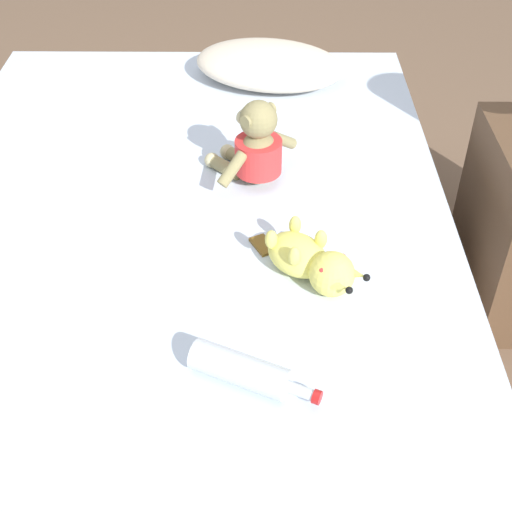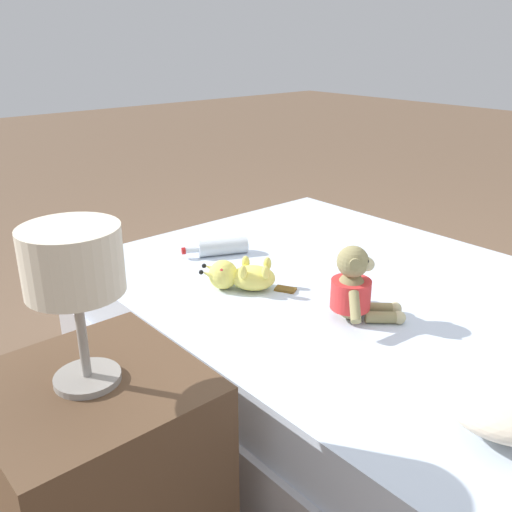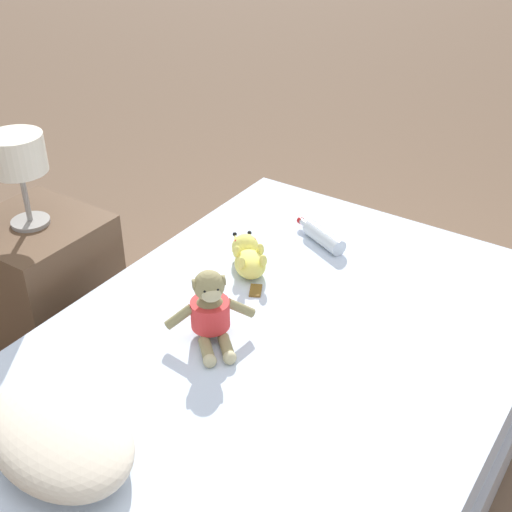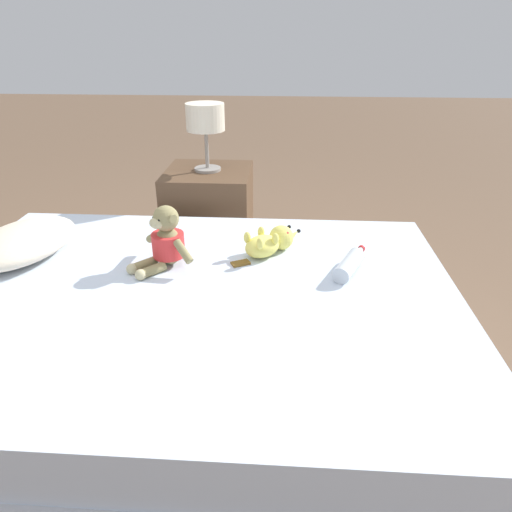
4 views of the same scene
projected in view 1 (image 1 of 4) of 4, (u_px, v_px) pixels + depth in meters
name	position (u px, v px, depth m)	size (l,w,h in m)	color
ground_plane	(189.00, 313.00, 2.01)	(16.00, 16.00, 0.00)	brown
bed	(185.00, 264.00, 1.89)	(1.41, 1.91, 0.38)	#B2B2B7
pillow	(269.00, 65.00, 2.26)	(0.55, 0.43, 0.12)	beige
plush_monkey	(255.00, 149.00, 1.79)	(0.26, 0.26, 0.24)	#8E8456
plush_yellow_creature	(312.00, 262.00, 1.52)	(0.26, 0.28, 0.10)	#EAE066
glass_bottle	(243.00, 370.00, 1.31)	(0.26, 0.15, 0.06)	silver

